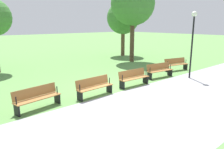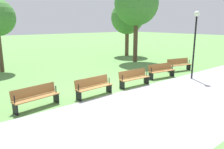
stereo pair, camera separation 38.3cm
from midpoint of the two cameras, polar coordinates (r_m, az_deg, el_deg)
The scene contains 10 objects.
ground_plane at distance 11.31m, azimuth 0.26°, elevation -4.27°, with size 120.00×120.00×0.00m, color #5B8C47.
path_paving at distance 9.41m, azimuth 12.60°, elevation -8.25°, with size 28.15×5.53×0.01m, color #939399.
bench_0 at distance 16.73m, azimuth 15.62°, elevation 2.65°, with size 1.98×0.91×0.89m.
bench_1 at distance 14.32m, azimuth 11.46°, elevation 1.16°, with size 1.97×0.74×0.89m.
bench_2 at distance 12.16m, azimuth 4.70°, elevation -0.74°, with size 1.95×0.56×0.89m.
bench_3 at distance 10.44m, azimuth -5.66°, elevation -3.08°, with size 1.95×0.56×0.89m.
bench_4 at distance 9.44m, azimuth -19.97°, elevation -5.61°, with size 1.97×0.74×0.89m.
tree_0 at distance 23.49m, azimuth 2.41°, elevation 14.43°, with size 3.36×3.36×5.63m.
tree_3 at distance 19.89m, azimuth 4.84°, elevation 17.87°, with size 3.81×3.81×6.98m.
lamp_post at distance 14.38m, azimuth 19.54°, elevation 10.24°, with size 0.32×0.32×4.10m.
Camera 1 is at (7.32, 7.94, 3.38)m, focal length 35.23 mm.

